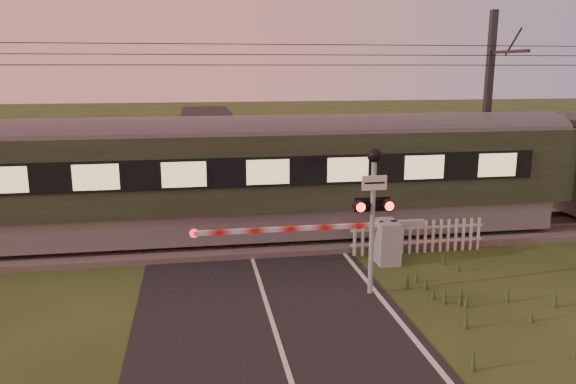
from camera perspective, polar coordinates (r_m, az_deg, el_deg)
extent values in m
plane|color=#293C17|center=(11.97, -1.17, -14.47)|extent=(160.00, 160.00, 0.00)
cube|color=black|center=(11.97, -1.17, -14.43)|extent=(6.00, 140.00, 0.02)
cube|color=#47423D|center=(17.94, -4.21, -4.90)|extent=(140.00, 3.40, 0.24)
cube|color=slate|center=(17.20, -3.99, -4.98)|extent=(140.00, 0.08, 0.14)
cube|color=slate|center=(18.57, -4.43, -3.65)|extent=(140.00, 0.08, 0.14)
cube|color=#2D2116|center=(17.91, -4.21, -4.51)|extent=(0.24, 2.20, 0.06)
cylinder|color=black|center=(16.82, -4.41, 12.75)|extent=(120.00, 0.02, 0.02)
cylinder|color=black|center=(17.42, -4.60, 12.74)|extent=(120.00, 0.02, 0.02)
cylinder|color=black|center=(17.13, -4.54, 14.75)|extent=(120.00, 0.02, 0.02)
cylinder|color=black|center=(17.12, -4.52, 13.75)|extent=(120.00, 0.02, 0.02)
cube|color=slate|center=(17.79, -2.59, -2.59)|extent=(18.44, 2.44, 0.91)
cube|color=#252D1E|center=(17.44, -2.64, 2.49)|extent=(19.21, 2.65, 2.29)
cylinder|color=#4C4C4F|center=(17.28, -2.68, 6.22)|extent=(19.21, 0.93, 0.93)
cube|color=#FFD893|center=(16.08, -2.05, 2.04)|extent=(16.52, 0.04, 0.71)
cube|color=gray|center=(16.20, 9.94, -5.00)|extent=(0.60, 0.93, 1.21)
cylinder|color=gray|center=(16.15, 9.39, -5.03)|extent=(0.13, 0.13, 1.21)
cube|color=gray|center=(16.26, 12.02, -3.12)|extent=(0.99, 0.18, 0.18)
cube|color=red|center=(15.37, 0.23, -3.76)|extent=(5.20, 0.12, 0.12)
cylinder|color=red|center=(15.16, -9.53, -4.17)|extent=(0.24, 0.04, 0.24)
cylinder|color=gray|center=(13.61, 8.53, -3.77)|extent=(0.12, 0.12, 3.29)
cube|color=white|center=(13.28, 8.77, 0.93)|extent=(0.60, 0.03, 0.35)
sphere|color=black|center=(13.23, 8.78, 3.72)|extent=(0.35, 0.35, 0.35)
cube|color=black|center=(13.46, 8.62, -1.31)|extent=(0.82, 0.07, 0.07)
cylinder|color=#FF140C|center=(13.19, 7.41, -1.56)|extent=(0.22, 0.02, 0.22)
cylinder|color=#FF140C|center=(13.41, 10.28, -1.42)|extent=(0.22, 0.02, 0.22)
cube|color=black|center=(13.50, 8.55, -1.26)|extent=(0.88, 0.02, 0.35)
cube|color=silver|center=(17.27, 12.97, -4.96)|extent=(4.13, 0.04, 0.07)
cube|color=silver|center=(17.15, 13.04, -3.55)|extent=(4.13, 0.04, 0.07)
cube|color=#2D2D30|center=(22.17, 19.52, 7.42)|extent=(0.23, 0.23, 7.44)
cube|color=#2D2D30|center=(21.11, 21.50, 13.12)|extent=(0.11, 2.40, 0.11)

